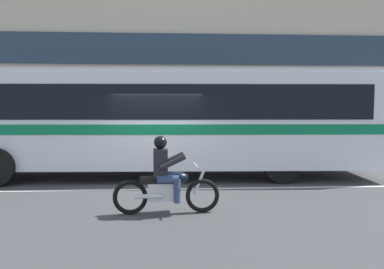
{
  "coord_description": "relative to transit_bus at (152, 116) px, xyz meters",
  "views": [
    {
      "loc": [
        0.39,
        -10.02,
        2.12
      ],
      "look_at": [
        0.91,
        -1.11,
        1.47
      ],
      "focal_mm": 34.22,
      "sensor_mm": 36.0,
      "label": 1
    }
  ],
  "objects": [
    {
      "name": "motorcycle_with_rider",
      "position": [
        0.47,
        -3.98,
        -1.23
      ],
      "size": [
        2.14,
        0.64,
        1.56
      ],
      "color": "black",
      "rests_on": "ground_plane"
    },
    {
      "name": "fire_hydrant",
      "position": [
        1.64,
        2.74,
        -1.37
      ],
      "size": [
        0.22,
        0.3,
        0.75
      ],
      "color": "#4C8C3F",
      "rests_on": "sidewalk_curb"
    },
    {
      "name": "sidewalk_curb",
      "position": [
        0.18,
        3.91,
        -1.81
      ],
      "size": [
        28.0,
        3.8,
        0.15
      ],
      "primitive_type": "cube",
      "color": "#A39E93",
      "rests_on": "ground_plane"
    },
    {
      "name": "office_building_facade",
      "position": [
        0.18,
        6.2,
        4.99
      ],
      "size": [
        28.0,
        0.89,
        13.74
      ],
      "color": "#B2A893",
      "rests_on": "ground_plane"
    },
    {
      "name": "transit_bus",
      "position": [
        0.0,
        0.0,
        0.0
      ],
      "size": [
        13.49,
        3.07,
        3.22
      ],
      "color": "silver",
      "rests_on": "ground_plane"
    },
    {
      "name": "lane_center_stripe",
      "position": [
        0.18,
        -1.79,
        -1.88
      ],
      "size": [
        26.6,
        0.14,
        0.01
      ],
      "primitive_type": "cube",
      "color": "silver",
      "rests_on": "ground_plane"
    },
    {
      "name": "ground_plane",
      "position": [
        0.18,
        -1.19,
        -1.88
      ],
      "size": [
        60.0,
        60.0,
        0.0
      ],
      "primitive_type": "plane",
      "color": "#3D3D3F"
    }
  ]
}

